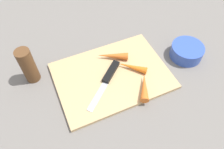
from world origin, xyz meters
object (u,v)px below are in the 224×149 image
at_px(carrot_longest, 113,56).
at_px(pepper_grinder, 28,66).
at_px(carrot_shortest, 144,87).
at_px(small_bowl, 187,51).
at_px(knife, 110,74).
at_px(carrot_medium, 132,67).
at_px(cutting_board, 112,76).

distance_m(carrot_longest, pepper_grinder, 0.27).
relative_size(carrot_shortest, small_bowl, 0.87).
xyz_separation_m(knife, carrot_medium, (0.08, -0.01, 0.01)).
bearing_deg(cutting_board, pepper_grinder, 157.05).
bearing_deg(carrot_medium, small_bowl, -140.80).
distance_m(small_bowl, pepper_grinder, 0.52).
bearing_deg(carrot_longest, carrot_medium, 146.26).
height_order(cutting_board, carrot_longest, carrot_longest).
bearing_deg(knife, small_bowl, 134.79).
bearing_deg(knife, cutting_board, 149.15).
xyz_separation_m(cutting_board, carrot_shortest, (0.07, -0.09, 0.02)).
relative_size(cutting_board, carrot_shortest, 3.74).
bearing_deg(pepper_grinder, small_bowl, -13.29).
bearing_deg(carrot_shortest, cutting_board, 63.77).
bearing_deg(cutting_board, small_bowl, -4.31).
bearing_deg(small_bowl, carrot_medium, 176.03).
bearing_deg(pepper_grinder, carrot_shortest, -32.57).
distance_m(carrot_longest, carrot_medium, 0.08).
height_order(carrot_medium, pepper_grinder, pepper_grinder).
xyz_separation_m(cutting_board, carrot_longest, (0.03, 0.06, 0.02)).
bearing_deg(pepper_grinder, carrot_longest, -7.91).
xyz_separation_m(carrot_shortest, pepper_grinder, (-0.30, 0.19, 0.04)).
relative_size(small_bowl, pepper_grinder, 0.88).
relative_size(carrot_shortest, carrot_longest, 0.93).
relative_size(carrot_medium, small_bowl, 0.89).
height_order(cutting_board, pepper_grinder, pepper_grinder).
bearing_deg(pepper_grinder, cutting_board, -22.95).
distance_m(knife, carrot_medium, 0.08).
height_order(knife, carrot_longest, carrot_longest).
relative_size(knife, carrot_shortest, 1.70).
height_order(carrot_longest, small_bowl, small_bowl).
height_order(carrot_shortest, small_bowl, small_bowl).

